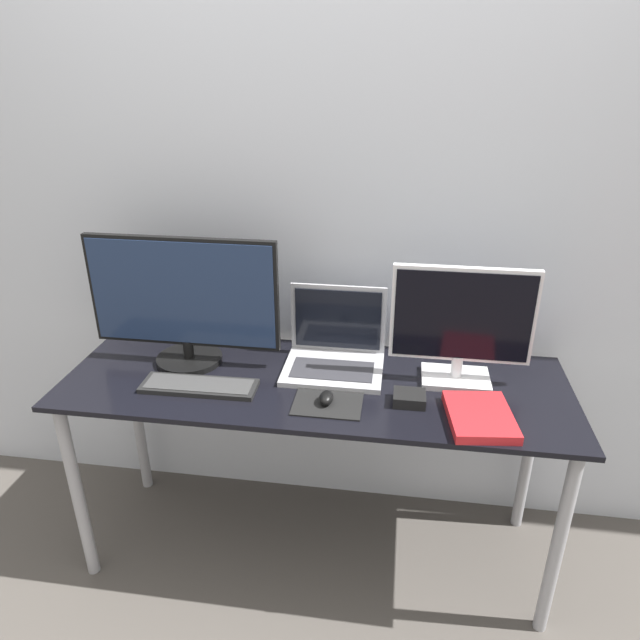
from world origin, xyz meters
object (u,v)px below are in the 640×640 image
(mouse, at_px, (326,398))
(book, at_px, (480,417))
(monitor_left, at_px, (184,302))
(power_brick, at_px, (409,398))
(monitor_right, at_px, (461,325))
(laptop, at_px, (335,348))
(keyboard, at_px, (199,386))

(mouse, bearing_deg, book, -2.85)
(monitor_left, height_order, book, monitor_left)
(mouse, xyz_separation_m, power_brick, (0.25, 0.04, -0.01))
(monitor_right, height_order, mouse, monitor_right)
(monitor_left, relative_size, power_brick, 6.57)
(laptop, height_order, keyboard, laptop)
(book, bearing_deg, power_brick, 162.29)
(monitor_right, xyz_separation_m, book, (0.06, -0.22, -0.19))
(mouse, xyz_separation_m, book, (0.46, -0.02, -0.01))
(monitor_right, bearing_deg, monitor_left, -180.00)
(mouse, bearing_deg, monitor_left, 158.52)
(monitor_left, xyz_separation_m, laptop, (0.51, 0.05, -0.16))
(monitor_right, bearing_deg, keyboard, -168.25)
(keyboard, relative_size, power_brick, 3.79)
(keyboard, bearing_deg, monitor_right, 11.75)
(monitor_left, height_order, keyboard, monitor_left)
(monitor_left, relative_size, mouse, 9.23)
(book, bearing_deg, mouse, 177.15)
(monitor_left, relative_size, laptop, 1.95)
(power_brick, bearing_deg, monitor_right, 46.68)
(mouse, height_order, book, mouse)
(monitor_left, bearing_deg, monitor_right, 0.00)
(monitor_left, bearing_deg, mouse, -21.48)
(monitor_left, height_order, mouse, monitor_left)
(keyboard, xyz_separation_m, power_brick, (0.67, 0.01, 0.01))
(monitor_left, distance_m, power_brick, 0.81)
(monitor_right, xyz_separation_m, keyboard, (-0.82, -0.17, -0.19))
(monitor_right, height_order, power_brick, monitor_right)
(monitor_left, distance_m, keyboard, 0.29)
(laptop, distance_m, keyboard, 0.47)
(keyboard, xyz_separation_m, book, (0.88, -0.05, 0.01))
(power_brick, bearing_deg, monitor_left, 168.26)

